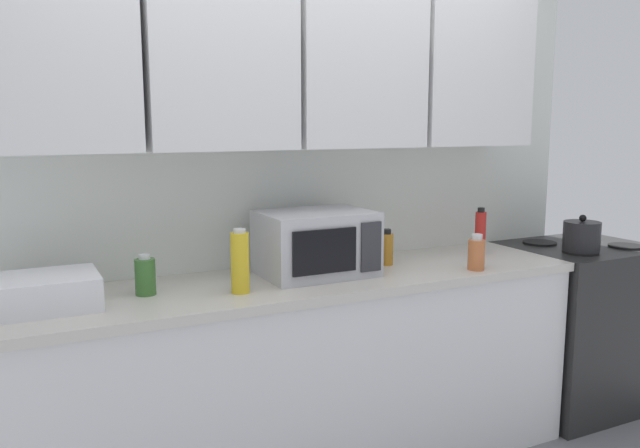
# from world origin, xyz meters

# --- Properties ---
(wall_back_with_cabinets) EXTENTS (3.44, 0.38, 2.60)m
(wall_back_with_cabinets) POSITION_xyz_m (0.00, -0.07, 1.58)
(wall_back_with_cabinets) COLOR silver
(wall_back_with_cabinets) RESTS_ON ground_plane
(counter_run) EXTENTS (2.57, 0.63, 0.90)m
(counter_run) POSITION_xyz_m (0.00, -0.30, 0.45)
(counter_run) COLOR silver
(counter_run) RESTS_ON ground_plane
(stove_range) EXTENTS (0.76, 0.64, 0.91)m
(stove_range) POSITION_xyz_m (1.67, -0.32, 0.45)
(stove_range) COLOR black
(stove_range) RESTS_ON ground_plane
(kettle) EXTENTS (0.18, 0.18, 0.19)m
(kettle) POSITION_xyz_m (1.50, -0.46, 0.99)
(kettle) COLOR black
(kettle) RESTS_ON stove_range
(microwave) EXTENTS (0.48, 0.37, 0.28)m
(microwave) POSITION_xyz_m (0.08, -0.27, 1.04)
(microwave) COLOR #B7B7BC
(microwave) RESTS_ON counter_run
(dish_rack) EXTENTS (0.38, 0.30, 0.12)m
(dish_rack) POSITION_xyz_m (-1.03, -0.30, 0.96)
(dish_rack) COLOR silver
(dish_rack) RESTS_ON counter_run
(bottle_green_oil) EXTENTS (0.08, 0.08, 0.16)m
(bottle_green_oil) POSITION_xyz_m (-0.66, -0.28, 0.97)
(bottle_green_oil) COLOR #386B2D
(bottle_green_oil) RESTS_ON counter_run
(bottle_amber_vinegar) EXTENTS (0.06, 0.06, 0.17)m
(bottle_amber_vinegar) POSITION_xyz_m (0.46, -0.24, 0.98)
(bottle_amber_vinegar) COLOR #AD701E
(bottle_amber_vinegar) RESTS_ON counter_run
(bottle_spice_jar) EXTENTS (0.08, 0.08, 0.16)m
(bottle_spice_jar) POSITION_xyz_m (0.77, -0.51, 0.98)
(bottle_spice_jar) COLOR #BC6638
(bottle_spice_jar) RESTS_ON counter_run
(bottle_yellow_mustard) EXTENTS (0.07, 0.07, 0.25)m
(bottle_yellow_mustard) POSITION_xyz_m (-0.32, -0.41, 1.02)
(bottle_yellow_mustard) COLOR gold
(bottle_yellow_mustard) RESTS_ON counter_run
(bottle_red_sauce) EXTENTS (0.05, 0.05, 0.24)m
(bottle_red_sauce) POSITION_xyz_m (1.01, -0.25, 1.01)
(bottle_red_sauce) COLOR red
(bottle_red_sauce) RESTS_ON counter_run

